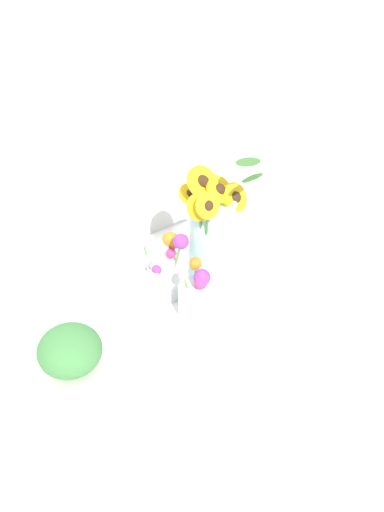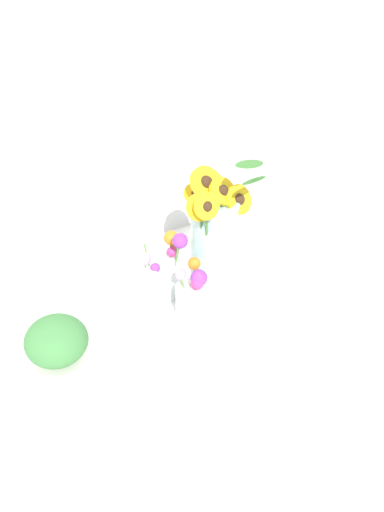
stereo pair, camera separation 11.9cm
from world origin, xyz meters
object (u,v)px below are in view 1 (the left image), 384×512
object	(u,v)px
vase_small_center	(194,293)
potted_plant	(72,362)
vase_small_back	(171,266)
mason_jar_sunflowers	(211,237)
vase_bulb_right	(152,291)
serving_tray	(192,303)

from	to	relation	value
vase_small_center	potted_plant	bearing A→B (deg)	-176.43
vase_small_center	vase_small_back	size ratio (longest dim) A/B	0.70
mason_jar_sunflowers	potted_plant	xyz separation A→B (m)	(-0.46, -0.08, -0.08)
vase_small_back	potted_plant	bearing A→B (deg)	-161.23
vase_small_back	vase_bulb_right	bearing A→B (deg)	-166.36
serving_tray	vase_small_center	size ratio (longest dim) A/B	2.99
vase_small_center	potted_plant	xyz separation A→B (m)	(-0.35, -0.02, 0.01)
serving_tray	vase_small_center	xyz separation A→B (m)	(-0.04, -0.05, 0.07)
serving_tray	mason_jar_sunflowers	xyz separation A→B (m)	(0.08, 0.01, 0.16)
serving_tray	vase_small_back	world-z (taller)	vase_small_back
mason_jar_sunflowers	potted_plant	bearing A→B (deg)	-169.63
serving_tray	potted_plant	bearing A→B (deg)	-169.57
potted_plant	mason_jar_sunflowers	bearing A→B (deg)	10.37
serving_tray	vase_bulb_right	xyz separation A→B (m)	(-0.10, 0.03, 0.07)
vase_bulb_right	vase_small_back	world-z (taller)	vase_small_back
mason_jar_sunflowers	vase_bulb_right	bearing A→B (deg)	174.45
vase_small_center	vase_bulb_right	xyz separation A→B (m)	(-0.07, 0.08, -0.00)
serving_tray	potted_plant	distance (m)	0.40
mason_jar_sunflowers	vase_small_center	world-z (taller)	mason_jar_sunflowers
vase_small_back	vase_small_center	bearing A→B (deg)	-95.93
vase_small_back	mason_jar_sunflowers	bearing A→B (deg)	-19.15
serving_tray	vase_small_back	size ratio (longest dim) A/B	2.09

